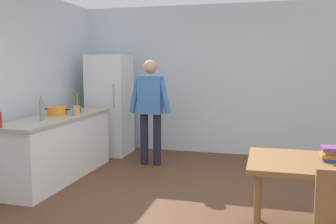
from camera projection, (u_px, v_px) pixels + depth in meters
The scene contains 11 objects.
ground_plane at pixel (183, 213), 4.05m from camera, with size 14.00×14.00×0.00m, color brown.
wall_back at pixel (219, 80), 6.76m from camera, with size 6.40×0.12×2.70m, color silver.
kitchen_counter at pixel (58, 147), 5.27m from camera, with size 0.64×2.20×0.90m.
refrigerator at pixel (110, 105), 6.72m from camera, with size 0.70×0.67×1.80m.
person at pixel (150, 105), 5.94m from camera, with size 0.70×0.22×1.70m.
dining_table at pixel (328, 170), 3.32m from camera, with size 1.40×0.90×0.75m.
cooking_pot at pixel (57, 111), 5.36m from camera, with size 0.40×0.28×0.12m.
utensil_jar at pixel (76, 110), 5.31m from camera, with size 0.11×0.11×0.32m.
bottle_vinegar_tall at pixel (41, 110), 4.80m from camera, with size 0.06×0.06×0.32m.
bottle_wine_green at pixel (78, 103), 5.59m from camera, with size 0.08×0.08×0.34m.
book_stack at pixel (336, 154), 3.33m from camera, with size 0.27×0.21×0.13m.
Camera 1 is at (0.84, -3.79, 1.60)m, focal length 39.56 mm.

